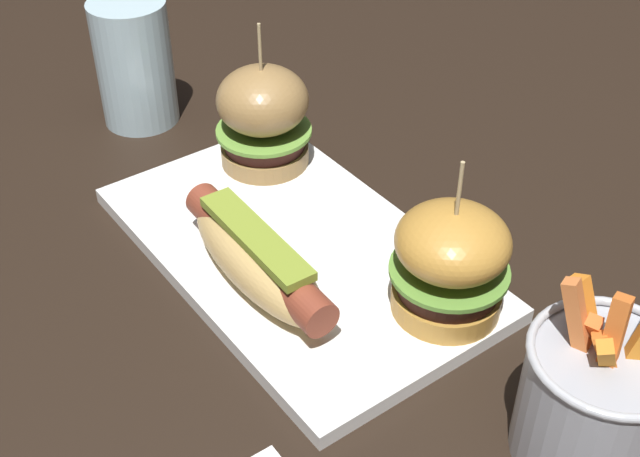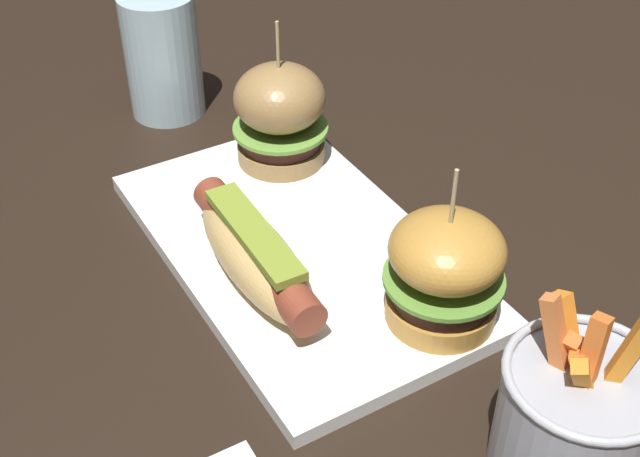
# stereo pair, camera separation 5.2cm
# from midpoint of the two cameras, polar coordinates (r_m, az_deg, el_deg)

# --- Properties ---
(ground_plane) EXTENTS (3.00, 3.00, 0.00)m
(ground_plane) POSITION_cam_midpoint_polar(r_m,az_deg,el_deg) (0.73, -3.68, -2.00)
(ground_plane) COLOR black
(platter_main) EXTENTS (0.35, 0.21, 0.01)m
(platter_main) POSITION_cam_midpoint_polar(r_m,az_deg,el_deg) (0.73, -3.70, -1.58)
(platter_main) COLOR white
(platter_main) RESTS_ON ground
(hot_dog) EXTENTS (0.19, 0.06, 0.05)m
(hot_dog) POSITION_cam_midpoint_polar(r_m,az_deg,el_deg) (0.67, -6.51, -2.06)
(hot_dog) COLOR tan
(hot_dog) RESTS_ON platter_main
(slider_left) EXTENTS (0.09, 0.09, 0.14)m
(slider_left) POSITION_cam_midpoint_polar(r_m,az_deg,el_deg) (0.80, -5.74, 7.52)
(slider_left) COLOR #9C7644
(slider_left) RESTS_ON platter_main
(slider_right) EXTENTS (0.09, 0.09, 0.14)m
(slider_right) POSITION_cam_midpoint_polar(r_m,az_deg,el_deg) (0.64, 6.51, -2.32)
(slider_right) COLOR #C18737
(slider_right) RESTS_ON platter_main
(fries_bucket) EXTENTS (0.10, 0.10, 0.14)m
(fries_bucket) POSITION_cam_midpoint_polar(r_m,az_deg,el_deg) (0.57, 15.76, -11.20)
(fries_bucket) COLOR #A8AAB2
(fries_bucket) RESTS_ON ground
(water_glass) EXTENTS (0.08, 0.08, 0.13)m
(water_glass) POSITION_cam_midpoint_polar(r_m,az_deg,el_deg) (0.92, -14.08, 10.77)
(water_glass) COLOR silver
(water_glass) RESTS_ON ground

